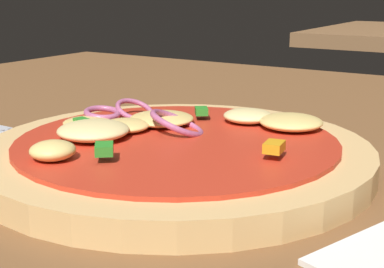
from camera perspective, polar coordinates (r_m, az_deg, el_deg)
dining_table at (r=0.38m, az=-2.63°, el=-7.44°), size 1.11×1.07×0.04m
pizza at (r=0.40m, az=-1.64°, el=-1.73°), size 0.27×0.27×0.04m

